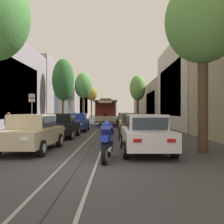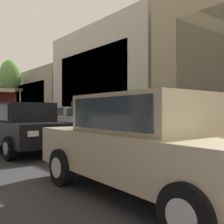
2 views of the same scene
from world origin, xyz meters
TOP-DOWN VIEW (x-y plane):
  - ground_plane at (0.00, 27.79)m, footprint 173.66×173.66m
  - trolley_track_rails at (0.00, 32.73)m, footprint 1.14×77.46m
  - building_facade_left at (-9.14, 32.46)m, footprint 4.99×69.16m
  - building_facade_right at (9.28, 30.68)m, footprint 5.32×69.16m
  - parked_car_beige_near_left at (-2.47, 3.34)m, footprint 2.09×4.40m
  - parked_car_black_second_left at (-2.40, 8.97)m, footprint 2.03×4.37m
  - parked_car_blue_mid_left at (-2.24, 14.45)m, footprint 2.06×4.39m
  - parked_car_white_near_right at (2.39, 2.90)m, footprint 2.05×4.38m
  - parked_car_brown_second_right at (2.34, 8.83)m, footprint 2.02×4.37m
  - parked_car_silver_mid_right at (2.40, 14.77)m, footprint 2.09×4.40m
  - parked_car_silver_fourth_right at (2.40, 21.38)m, footprint 2.12×4.41m
  - parked_car_grey_fifth_right at (2.34, 27.61)m, footprint 2.11×4.41m
  - parked_car_navy_sixth_right at (2.40, 33.58)m, footprint 2.04×4.38m
  - street_tree_kerb_left_second at (-4.66, 20.12)m, footprint 2.43×2.17m
  - street_tree_kerb_left_mid at (-4.46, 36.07)m, footprint 3.05×3.26m
  - street_tree_kerb_left_fourth at (-4.43, 51.18)m, footprint 2.64×2.73m
  - street_tree_kerb_right_near at (4.76, 2.93)m, footprint 3.11×2.88m
  - street_tree_kerb_right_second at (4.86, 33.61)m, footprint 2.61×2.15m
  - cable_car_trolley at (0.00, 24.29)m, footprint 2.69×9.16m
  - motorcycle_with_rider at (0.84, 1.29)m, footprint 0.58×1.99m
  - pedestrian_on_left_pavement at (-4.97, 22.58)m, footprint 0.55×0.42m
  - pedestrian_on_right_pavement at (-5.88, 8.84)m, footprint 0.55×0.37m
  - pedestrian_crossing_far at (-5.53, 33.55)m, footprint 0.55×0.23m
  - street_sign_post at (-3.83, 7.33)m, footprint 0.36×0.08m

SIDE VIEW (x-z plane):
  - ground_plane at x=0.00m, z-range 0.00..0.00m
  - trolley_track_rails at x=0.00m, z-range 0.00..0.01m
  - motorcycle_with_rider at x=0.84m, z-range -0.04..1.33m
  - parked_car_beige_near_left at x=-2.47m, z-range 0.01..1.59m
  - parked_car_black_second_left at x=-2.40m, z-range 0.01..1.59m
  - parked_car_blue_mid_left at x=-2.24m, z-range 0.01..1.59m
  - parked_car_white_near_right at x=2.39m, z-range 0.01..1.59m
  - parked_car_brown_second_right at x=2.34m, z-range 0.01..1.59m
  - parked_car_silver_mid_right at x=2.40m, z-range 0.01..1.59m
  - parked_car_silver_fourth_right at x=2.40m, z-range 0.01..1.59m
  - parked_car_grey_fifth_right at x=2.34m, z-range 0.01..1.59m
  - parked_car_navy_sixth_right at x=2.40m, z-range 0.01..1.59m
  - pedestrian_on_left_pavement at x=-4.97m, z-range 0.11..1.78m
  - pedestrian_on_right_pavement at x=-5.88m, z-range 0.11..1.79m
  - pedestrian_crossing_far at x=-5.53m, z-range 0.12..1.85m
  - cable_car_trolley at x=0.00m, z-range 0.02..3.30m
  - street_sign_post at x=-3.83m, z-range 0.34..3.16m
  - building_facade_right at x=9.28m, z-range -0.67..8.26m
  - building_facade_left at x=-9.14m, z-range -0.20..8.32m
  - street_tree_kerb_left_second at x=-4.66m, z-range 1.43..9.03m
  - street_tree_kerb_right_near at x=4.76m, z-range 1.78..9.02m
  - street_tree_kerb_right_second at x=4.86m, z-range 1.70..9.46m
  - street_tree_kerb_left_fourth at x=-4.43m, z-range 2.11..9.74m
  - street_tree_kerb_left_mid at x=-4.46m, z-range 1.96..10.57m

